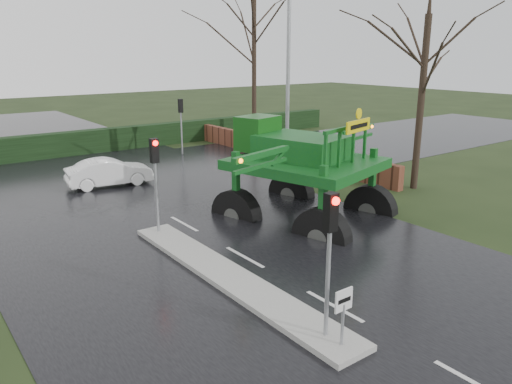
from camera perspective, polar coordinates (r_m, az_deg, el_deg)
ground at (r=13.43m, az=8.91°, el=-12.84°), size 140.00×140.00×0.00m
road_main at (r=21.04m, az=-10.86°, el=-2.18°), size 14.00×80.00×0.02m
road_cross at (r=26.38m, az=-16.64°, el=1.10°), size 80.00×12.00×0.02m
median_island at (r=14.71m, az=-3.20°, el=-9.63°), size 1.20×10.00×0.16m
hedge_row at (r=33.71m, az=-21.56°, el=5.04°), size 44.00×0.90×1.50m
brick_wall at (r=31.29m, az=1.58°, el=5.11°), size 0.40×20.00×1.20m
keep_left_sign at (r=11.19m, az=9.95°, el=-12.93°), size 0.50×0.07×1.35m
traffic_signal_near at (r=10.86m, az=8.45°, el=-4.87°), size 0.26×0.33×3.52m
traffic_signal_mid at (r=17.63m, az=-11.46°, el=3.02°), size 0.26×0.33×3.52m
traffic_signal_far at (r=32.14m, az=-8.59°, el=8.81°), size 0.26×0.33×3.52m
street_light_right at (r=26.20m, az=3.19°, el=14.88°), size 3.85×0.30×10.00m
tree_right_near at (r=24.58m, az=18.56°, el=12.20°), size 5.60×5.60×9.64m
tree_right_far at (r=36.24m, az=-0.22°, el=15.95°), size 7.00×7.00×12.05m
crop_sprayer at (r=17.34m, az=7.05°, el=3.07°), size 9.58×7.13×5.52m
white_sedan at (r=25.60m, az=-16.29°, el=0.68°), size 4.23×1.94×1.35m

